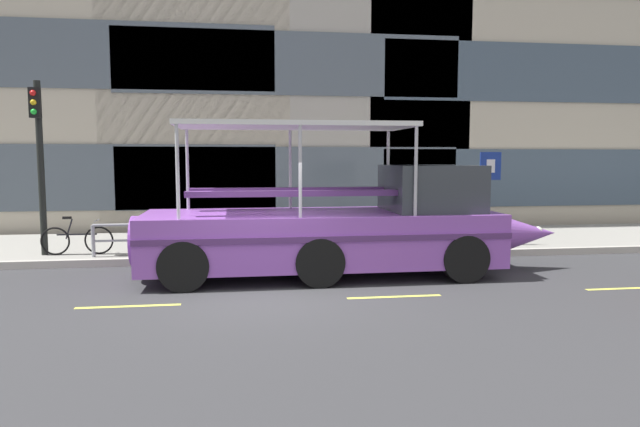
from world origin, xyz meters
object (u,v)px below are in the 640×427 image
Objects in this scene: leaned_bicycle at (77,240)px; duck_tour_boat at (345,227)px; pedestrian_near_bow at (428,212)px; parking_sign at (490,182)px; traffic_light_pole at (39,151)px.

duck_tour_boat reaches higher than leaned_bicycle.
duck_tour_boat is 6.19× the size of pedestrian_near_bow.
parking_sign is 0.27× the size of duck_tour_boat.
leaned_bicycle is at bearing -178.57° from pedestrian_near_bow.
parking_sign is (11.62, -0.04, -0.84)m from traffic_light_pole.
parking_sign is 10.91m from leaned_bicycle.
traffic_light_pole reaches higher than parking_sign.
parking_sign is 1.87m from pedestrian_near_bow.
traffic_light_pole is at bearing -178.90° from pedestrian_near_bow.
parking_sign is 1.47× the size of leaned_bicycle.
duck_tour_boat is (6.33, -2.48, 0.51)m from leaned_bicycle.
parking_sign reaches higher than leaned_bicycle.
traffic_light_pole is at bearing 179.81° from parking_sign.
traffic_light_pole reaches higher than leaned_bicycle.
traffic_light_pole is 2.35m from leaned_bicycle.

